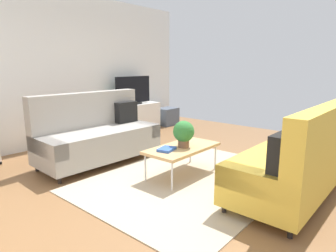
% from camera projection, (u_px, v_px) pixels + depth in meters
% --- Properties ---
extents(ground_plane, '(7.68, 7.68, 0.00)m').
position_uv_depth(ground_plane, '(170.00, 175.00, 4.16)').
color(ground_plane, brown).
extents(wall_far, '(6.40, 0.12, 2.90)m').
position_uv_depth(wall_far, '(60.00, 69.00, 5.65)').
color(wall_far, white).
rests_on(wall_far, ground_plane).
extents(area_rug, '(2.90, 2.20, 0.01)m').
position_uv_depth(area_rug, '(191.00, 179.00, 3.97)').
color(area_rug, tan).
rests_on(area_rug, ground_plane).
extents(couch_beige, '(1.93, 0.91, 1.10)m').
position_uv_depth(couch_beige, '(98.00, 135.00, 4.67)').
color(couch_beige, gray).
rests_on(couch_beige, ground_plane).
extents(couch_green, '(1.91, 0.86, 1.10)m').
position_uv_depth(couch_green, '(295.00, 162.00, 3.36)').
color(couch_green, gold).
rests_on(couch_green, ground_plane).
extents(coffee_table, '(1.10, 0.56, 0.42)m').
position_uv_depth(coffee_table, '(182.00, 149.00, 4.06)').
color(coffee_table, tan).
rests_on(coffee_table, ground_plane).
extents(tv_console, '(1.40, 0.44, 0.64)m').
position_uv_depth(tv_console, '(133.00, 118.00, 6.83)').
color(tv_console, silver).
rests_on(tv_console, ground_plane).
extents(tv, '(1.00, 0.20, 0.64)m').
position_uv_depth(tv, '(133.00, 91.00, 6.69)').
color(tv, black).
rests_on(tv, tv_console).
extents(storage_trunk, '(0.52, 0.40, 0.44)m').
position_uv_depth(storage_trunk, '(167.00, 116.00, 7.60)').
color(storage_trunk, '#4C5666').
rests_on(storage_trunk, ground_plane).
extents(potted_plant, '(0.29, 0.29, 0.37)m').
position_uv_depth(potted_plant, '(184.00, 133.00, 4.00)').
color(potted_plant, brown).
rests_on(potted_plant, coffee_table).
extents(table_book_0, '(0.28, 0.23, 0.03)m').
position_uv_depth(table_book_0, '(167.00, 149.00, 3.87)').
color(table_book_0, '#3359B2').
rests_on(table_book_0, coffee_table).
extents(vase_0, '(0.10, 0.10, 0.16)m').
position_uv_depth(vase_0, '(112.00, 103.00, 6.35)').
color(vase_0, '#33B29E').
rests_on(vase_0, tv_console).
extents(vase_1, '(0.12, 0.12, 0.20)m').
position_uv_depth(vase_1, '(117.00, 102.00, 6.46)').
color(vase_1, '#33B29E').
rests_on(vase_1, tv_console).
extents(bottle_0, '(0.05, 0.05, 0.16)m').
position_uv_depth(bottle_0, '(126.00, 102.00, 6.55)').
color(bottle_0, red).
rests_on(bottle_0, tv_console).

